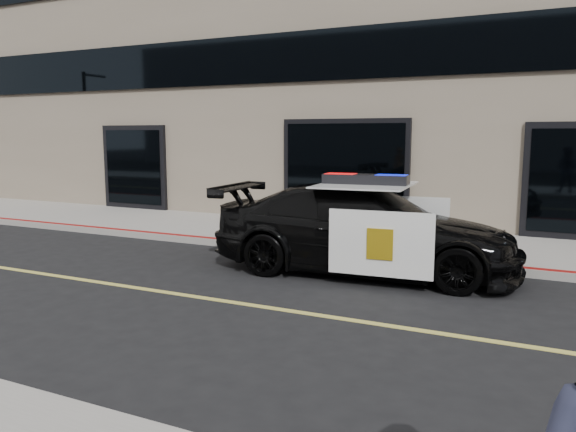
% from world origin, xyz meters
% --- Properties ---
extents(ground, '(120.00, 120.00, 0.00)m').
position_xyz_m(ground, '(0.00, 0.00, 0.00)').
color(ground, black).
rests_on(ground, ground).
extents(sidewalk_n, '(60.00, 3.50, 0.15)m').
position_xyz_m(sidewalk_n, '(0.00, 5.25, 0.07)').
color(sidewalk_n, gray).
rests_on(sidewalk_n, ground).
extents(building_n, '(60.00, 7.00, 12.00)m').
position_xyz_m(building_n, '(0.00, 10.50, 6.00)').
color(building_n, '#756856').
rests_on(building_n, ground).
extents(police_car, '(3.04, 5.76, 1.78)m').
position_xyz_m(police_car, '(0.97, 2.65, 0.80)').
color(police_car, black).
rests_on(police_car, ground).
extents(fire_hydrant, '(0.32, 0.45, 0.71)m').
position_xyz_m(fire_hydrant, '(-1.66, 4.31, 0.48)').
color(fire_hydrant, beige).
rests_on(fire_hydrant, sidewalk_n).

